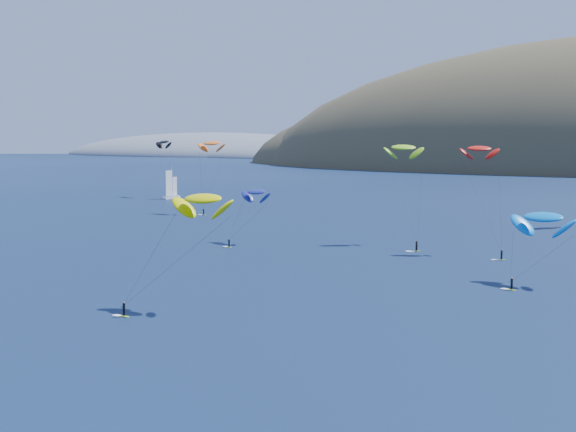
% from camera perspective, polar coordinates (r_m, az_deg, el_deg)
% --- Properties ---
extents(headland, '(460.00, 250.00, 60.00)m').
position_cam_1_polar(headland, '(932.79, -4.03, 4.13)').
color(headland, slate).
rests_on(headland, ground).
extents(sailboat, '(9.17, 7.93, 11.36)m').
position_cam_1_polar(sailboat, '(287.31, -8.32, 1.41)').
color(sailboat, silver).
rests_on(sailboat, ground).
extents(kitesurfer_1, '(8.58, 8.48, 22.46)m').
position_cam_1_polar(kitesurfer_1, '(231.20, -5.44, 5.17)').
color(kitesurfer_1, '#A4D117').
rests_on(kitesurfer_1, ground).
extents(kitesurfer_2, '(10.51, 11.40, 16.56)m').
position_cam_1_polar(kitesurfer_2, '(103.22, -6.09, 1.23)').
color(kitesurfer_2, '#A4D117').
rests_on(kitesurfer_2, ground).
extents(kitesurfer_3, '(12.02, 15.31, 22.08)m').
position_cam_1_polar(kitesurfer_3, '(167.44, 8.23, 4.83)').
color(kitesurfer_3, '#A4D117').
rests_on(kitesurfer_3, ground).
extents(kitesurfer_5, '(10.74, 11.84, 12.81)m').
position_cam_1_polar(kitesurfer_5, '(126.06, 17.69, -0.08)').
color(kitesurfer_5, '#A4D117').
rests_on(kitesurfer_5, ground).
extents(kitesurfer_9, '(11.08, 11.05, 21.79)m').
position_cam_1_polar(kitesurfer_9, '(156.09, 13.47, 4.67)').
color(kitesurfer_9, '#A4D117').
rests_on(kitesurfer_9, ground).
extents(kitesurfer_10, '(8.11, 11.93, 12.73)m').
position_cam_1_polar(kitesurfer_10, '(166.45, -2.28, 1.72)').
color(kitesurfer_10, '#A4D117').
rests_on(kitesurfer_10, ground).
extents(kitesurfer_12, '(9.04, 6.54, 22.23)m').
position_cam_1_polar(kitesurfer_12, '(296.47, -8.82, 5.22)').
color(kitesurfer_12, '#A4D117').
rests_on(kitesurfer_12, ground).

